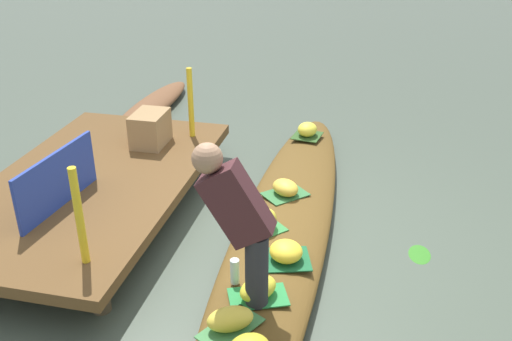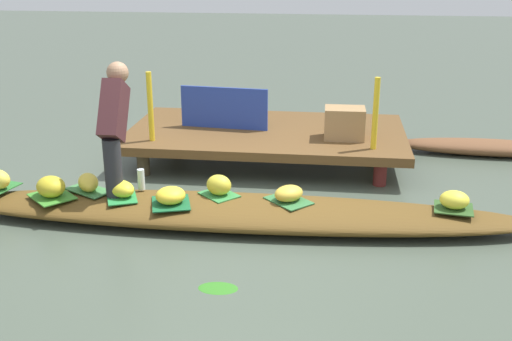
% 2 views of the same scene
% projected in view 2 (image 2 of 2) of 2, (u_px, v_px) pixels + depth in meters
% --- Properties ---
extents(canal_water, '(40.00, 40.00, 0.00)m').
position_uv_depth(canal_water, '(232.00, 222.00, 5.61)').
color(canal_water, '#465144').
rests_on(canal_water, ground).
extents(dock_platform, '(3.20, 1.80, 0.36)m').
position_uv_depth(dock_platform, '(266.00, 134.00, 7.23)').
color(dock_platform, brown).
rests_on(dock_platform, ground).
extents(vendor_boat, '(5.38, 0.92, 0.20)m').
position_uv_depth(vendor_boat, '(232.00, 212.00, 5.58)').
color(vendor_boat, brown).
rests_on(vendor_boat, ground).
extents(moored_boat, '(2.25, 0.52, 0.18)m').
position_uv_depth(moored_boat, '(489.00, 147.00, 7.45)').
color(moored_boat, brown).
rests_on(moored_boat, ground).
extents(leaf_mat_0, '(0.49, 0.42, 0.01)m').
position_uv_depth(leaf_mat_0, '(89.00, 190.00, 5.79)').
color(leaf_mat_0, '#3F7E44').
rests_on(leaf_mat_0, vendor_boat).
extents(banana_bunch_0, '(0.31, 0.36, 0.16)m').
position_uv_depth(banana_bunch_0, '(88.00, 182.00, 5.76)').
color(banana_bunch_0, yellow).
rests_on(banana_bunch_0, vendor_boat).
extents(leaf_mat_1, '(0.40, 0.48, 0.01)m').
position_uv_depth(leaf_mat_1, '(122.00, 196.00, 5.65)').
color(leaf_mat_1, '#27833E').
rests_on(leaf_mat_1, vendor_boat).
extents(banana_bunch_1, '(0.36, 0.33, 0.15)m').
position_uv_depth(banana_bunch_1, '(121.00, 189.00, 5.62)').
color(banana_bunch_1, yellow).
rests_on(banana_bunch_1, vendor_boat).
extents(leaf_mat_2, '(0.37, 0.35, 0.01)m').
position_uv_depth(leaf_mat_2, '(454.00, 208.00, 5.38)').
color(leaf_mat_2, '#2E5222').
rests_on(leaf_mat_2, vendor_boat).
extents(banana_bunch_2, '(0.27, 0.24, 0.16)m').
position_uv_depth(banana_bunch_2, '(454.00, 200.00, 5.35)').
color(banana_bunch_2, yellow).
rests_on(banana_bunch_2, vendor_boat).
extents(leaf_mat_4, '(0.42, 0.42, 0.01)m').
position_uv_depth(leaf_mat_4, '(219.00, 195.00, 5.68)').
color(leaf_mat_4, '#33813E').
rests_on(leaf_mat_4, vendor_boat).
extents(banana_bunch_4, '(0.30, 0.28, 0.19)m').
position_uv_depth(banana_bunch_4, '(219.00, 185.00, 5.65)').
color(banana_bunch_4, gold).
rests_on(banana_bunch_4, vendor_boat).
extents(leaf_mat_5, '(0.48, 0.48, 0.01)m').
position_uv_depth(leaf_mat_5, '(289.00, 201.00, 5.55)').
color(leaf_mat_5, '#326E39').
rests_on(leaf_mat_5, vendor_boat).
extents(banana_bunch_5, '(0.35, 0.35, 0.14)m').
position_uv_depth(banana_bunch_5, '(289.00, 193.00, 5.52)').
color(banana_bunch_5, gold).
rests_on(banana_bunch_5, vendor_boat).
extents(leaf_mat_6, '(0.43, 0.46, 0.01)m').
position_uv_depth(leaf_mat_6, '(171.00, 203.00, 5.49)').
color(leaf_mat_6, '#175A30').
rests_on(leaf_mat_6, vendor_boat).
extents(banana_bunch_6, '(0.37, 0.37, 0.15)m').
position_uv_depth(banana_bunch_6, '(171.00, 195.00, 5.46)').
color(banana_bunch_6, yellow).
rests_on(banana_bunch_6, vendor_boat).
extents(leaf_mat_7, '(0.51, 0.50, 0.01)m').
position_uv_depth(leaf_mat_7, '(52.00, 196.00, 5.64)').
color(leaf_mat_7, '#3C862B').
rests_on(leaf_mat_7, vendor_boat).
extents(banana_bunch_7, '(0.38, 0.37, 0.19)m').
position_uv_depth(banana_bunch_7, '(51.00, 187.00, 5.61)').
color(banana_bunch_7, gold).
rests_on(banana_bunch_7, vendor_boat).
extents(vendor_person, '(0.20, 0.54, 1.18)m').
position_uv_depth(vendor_person, '(114.00, 121.00, 5.54)').
color(vendor_person, '#28282D').
rests_on(vendor_person, vendor_boat).
extents(water_bottle, '(0.07, 0.07, 0.20)m').
position_uv_depth(water_bottle, '(141.00, 179.00, 5.79)').
color(water_bottle, silver).
rests_on(water_bottle, vendor_boat).
extents(market_banner, '(1.04, 0.13, 0.49)m').
position_uv_depth(market_banner, '(224.00, 108.00, 7.19)').
color(market_banner, '#233B97').
rests_on(market_banner, dock_platform).
extents(railing_post_west, '(0.06, 0.06, 0.76)m').
position_uv_depth(railing_post_west, '(150.00, 107.00, 6.66)').
color(railing_post_west, gold).
rests_on(railing_post_west, dock_platform).
extents(railing_post_east, '(0.06, 0.06, 0.76)m').
position_uv_depth(railing_post_east, '(375.00, 114.00, 6.38)').
color(railing_post_east, gold).
rests_on(railing_post_east, dock_platform).
extents(produce_crate, '(0.44, 0.33, 0.35)m').
position_uv_depth(produce_crate, '(344.00, 123.00, 6.81)').
color(produce_crate, '#9B774D').
rests_on(produce_crate, dock_platform).
extents(drifting_plant_1, '(0.30, 0.19, 0.01)m').
position_uv_depth(drifting_plant_1, '(218.00, 288.00, 4.50)').
color(drifting_plant_1, '#307821').
rests_on(drifting_plant_1, ground).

